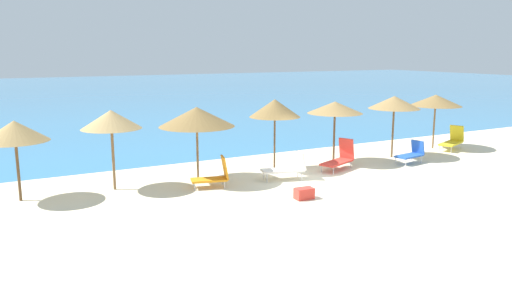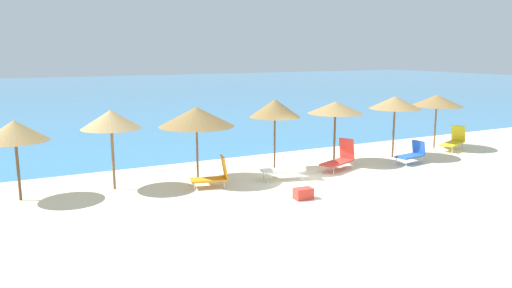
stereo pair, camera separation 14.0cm
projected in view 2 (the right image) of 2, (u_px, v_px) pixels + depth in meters
ground_plane at (325, 182)px, 17.65m from camera, size 160.00×160.00×0.00m
sea_water at (100, 93)px, 55.75m from camera, size 160.00×76.78×0.01m
beach_umbrella_0 at (15, 131)px, 15.15m from camera, size 2.03×2.03×2.55m
beach_umbrella_1 at (111, 120)px, 16.36m from camera, size 2.00×2.00×2.72m
beach_umbrella_2 at (196, 117)px, 17.41m from camera, size 2.69×2.69×2.70m
beach_umbrella_3 at (275, 108)px, 18.90m from camera, size 1.98×1.98×2.83m
beach_umbrella_4 at (335, 108)px, 20.27m from camera, size 2.29×2.29×2.60m
beach_umbrella_5 at (395, 103)px, 21.40m from camera, size 2.24×2.24×2.72m
beach_umbrella_6 at (437, 101)px, 23.43m from camera, size 2.43×2.43×2.60m
lounge_chair_0 at (454, 141)px, 23.45m from camera, size 1.76×1.19×1.11m
lounge_chair_1 at (214, 175)px, 16.97m from camera, size 1.37×0.88×1.08m
lounge_chair_2 at (287, 168)px, 18.00m from camera, size 1.70×1.02×1.01m
lounge_chair_3 at (340, 158)px, 19.51m from camera, size 1.76×1.21×1.19m
lounge_chair_4 at (412, 154)px, 20.60m from camera, size 1.38×0.79×0.93m
cooler_box at (303, 194)px, 15.65m from camera, size 0.61×0.39×0.36m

